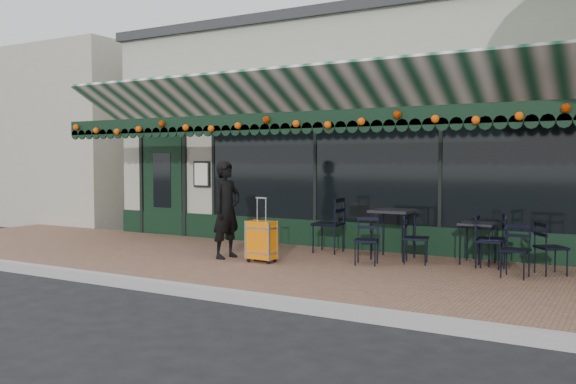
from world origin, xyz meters
The scene contains 16 objects.
ground centered at (0.00, 0.00, 0.00)m, with size 80.00×80.00×0.00m, color black.
sidewalk centered at (0.00, 2.00, 0.07)m, with size 18.00×4.00×0.15m, color brown.
curb centered at (0.00, -0.08, 0.07)m, with size 18.00×0.16×0.15m, color #9E9E99.
restaurant_building centered at (0.00, 7.84, 2.27)m, with size 12.00×9.60×4.50m.
neighbor_building_left centered at (-13.00, 8.00, 2.40)m, with size 12.00×8.00×4.80m, color #9B9788.
woman centered at (-1.65, 1.99, 0.97)m, with size 0.60×0.39×1.63m, color black.
suitcase centered at (-0.90, 1.90, 0.50)m, with size 0.47×0.27×1.04m.
cafe_table_a centered at (2.15, 3.49, 0.74)m, with size 0.53×0.53×0.66m.
cafe_table_b centered at (0.80, 3.30, 0.89)m, with size 0.67×0.67×0.82m.
chair_a_left centered at (2.39, 3.32, 0.57)m, with size 0.42×0.42×0.83m, color black, non-canonical shape.
chair_a_right centered at (2.37, 3.23, 0.55)m, with size 0.40×0.40×0.81m, color black, non-canonical shape.
chair_a_front centered at (2.86, 2.60, 0.53)m, with size 0.38×0.38×0.75m, color black, non-canonical shape.
chair_a_extra centered at (3.27, 3.09, 0.53)m, with size 0.38×0.38×0.77m, color black, non-canonical shape.
chair_b_left centered at (-0.44, 3.39, 0.65)m, with size 0.50×0.50×1.00m, color black, non-canonical shape.
chair_b_right centered at (1.29, 3.03, 0.54)m, with size 0.39×0.39×0.79m, color black, non-canonical shape.
chair_b_front centered at (0.64, 2.54, 0.53)m, with size 0.38×0.38×0.75m, color black, non-canonical shape.
Camera 1 is at (4.32, -6.33, 1.80)m, focal length 38.00 mm.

